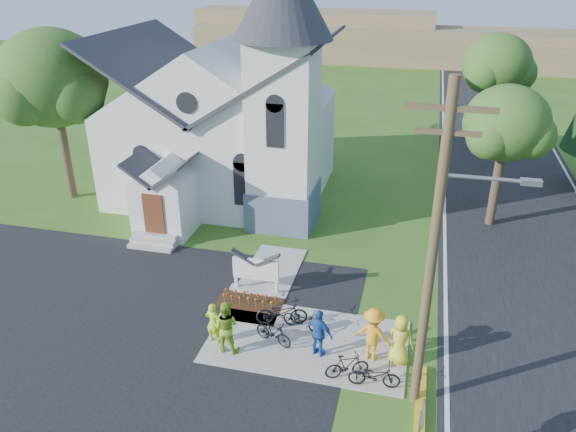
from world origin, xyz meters
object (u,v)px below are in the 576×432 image
(bike_2, at_px, (302,319))
(bike_3, at_px, (347,366))
(cyclist_1, at_px, (226,327))
(bike_0, at_px, (282,312))
(cyclist_3, at_px, (373,334))
(cyclist_4, at_px, (400,340))
(utility_pole, at_px, (436,248))
(bike_1, at_px, (273,333))
(stop_sign, at_px, (421,424))
(cyclist_2, at_px, (319,333))
(church_sign, at_px, (256,270))
(bike_4, at_px, (374,375))
(cyclist_0, at_px, (213,323))

(bike_2, distance_m, bike_3, 2.90)
(cyclist_1, bearing_deg, bike_0, -127.14)
(cyclist_3, bearing_deg, cyclist_4, -165.27)
(utility_pole, height_order, bike_1, utility_pole)
(stop_sign, distance_m, cyclist_2, 5.39)
(utility_pole, xyz_separation_m, cyclist_3, (-1.56, 1.66, -4.37))
(stop_sign, bearing_deg, church_sign, 131.88)
(stop_sign, bearing_deg, bike_4, 115.19)
(cyclist_0, relative_size, bike_1, 1.05)
(bike_0, bearing_deg, cyclist_2, -144.83)
(bike_3, bearing_deg, cyclist_0, 56.90)
(bike_0, xyz_separation_m, bike_3, (2.76, -2.26, -0.06))
(church_sign, bearing_deg, cyclist_4, -27.47)
(utility_pole, distance_m, stop_sign, 4.52)
(utility_pole, distance_m, bike_2, 7.01)
(stop_sign, bearing_deg, cyclist_3, 110.47)
(cyclist_0, bearing_deg, cyclist_4, -168.23)
(church_sign, distance_m, cyclist_1, 3.81)
(cyclist_3, bearing_deg, bike_0, -1.70)
(bike_1, distance_m, cyclist_2, 1.73)
(cyclist_0, bearing_deg, bike_0, -134.88)
(bike_4, bearing_deg, utility_pole, -108.02)
(utility_pole, xyz_separation_m, stop_sign, (0.07, -2.70, -3.62))
(bike_0, distance_m, cyclist_4, 4.51)
(bike_0, bearing_deg, bike_1, 165.12)
(stop_sign, distance_m, bike_1, 6.78)
(church_sign, height_order, stop_sign, stop_sign)
(cyclist_4, bearing_deg, bike_2, -7.21)
(cyclist_1, height_order, bike_3, cyclist_1)
(bike_4, bearing_deg, cyclist_4, -32.35)
(bike_1, bearing_deg, cyclist_2, -76.15)
(cyclist_0, bearing_deg, bike_2, -145.27)
(bike_0, bearing_deg, cyclist_0, 111.97)
(cyclist_0, xyz_separation_m, bike_3, (4.82, -0.70, -0.34))
(cyclist_1, xyz_separation_m, bike_2, (2.29, 1.77, -0.56))
(cyclist_0, distance_m, cyclist_4, 6.41)
(bike_0, height_order, cyclist_2, cyclist_2)
(utility_pole, relative_size, bike_4, 6.07)
(cyclist_2, bearing_deg, church_sign, -25.27)
(cyclist_2, height_order, bike_3, cyclist_2)
(cyclist_4, bearing_deg, cyclist_0, 12.69)
(cyclist_0, xyz_separation_m, cyclist_2, (3.72, 0.17, 0.11))
(bike_0, distance_m, cyclist_1, 2.44)
(bike_1, height_order, bike_4, bike_1)
(cyclist_0, height_order, cyclist_3, cyclist_3)
(bike_0, distance_m, bike_1, 1.17)
(stop_sign, relative_size, bike_3, 1.68)
(cyclist_0, relative_size, bike_3, 1.07)
(cyclist_2, bearing_deg, bike_0, -19.35)
(church_sign, height_order, cyclist_1, cyclist_1)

